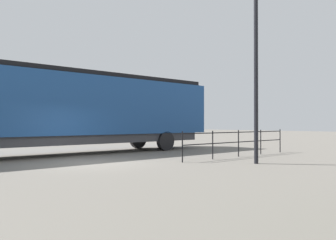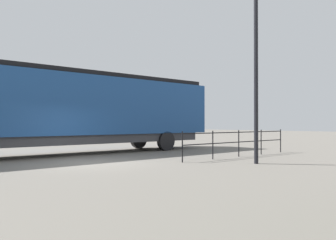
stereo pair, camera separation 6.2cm
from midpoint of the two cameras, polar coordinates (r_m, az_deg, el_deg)
The scene contains 4 objects.
ground_plane at distance 14.20m, azimuth -12.06°, elevation -6.85°, with size 120.00×120.00×0.00m, color #666059.
locomotive at distance 18.30m, azimuth -14.78°, elevation 1.88°, with size 2.92×17.21×4.15m.
lamp_post at distance 14.33m, azimuth 14.28°, elevation 12.89°, with size 0.51×0.51×7.10m.
platform_fence at distance 16.72m, azimuth 11.58°, elevation -3.16°, with size 0.05×7.38×1.24m.
Camera 2 is at (12.32, -6.91, 1.56)m, focal length 37.34 mm.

